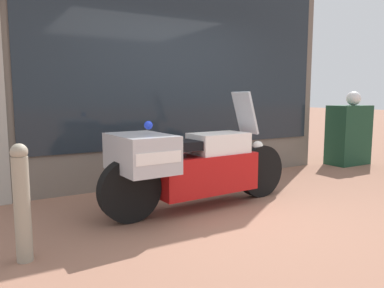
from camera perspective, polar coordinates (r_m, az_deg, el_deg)
name	(u,v)px	position (r m, az deg, el deg)	size (l,w,h in m)	color
ground_plane	(247,215)	(4.17, 8.35, -10.71)	(60.00, 60.00, 0.00)	#8E604C
shop_building	(143,43)	(5.57, -7.51, 14.99)	(5.75, 0.55, 4.05)	#6B6056
window_display	(180,147)	(5.88, -1.79, -0.50)	(4.59, 0.30, 2.04)	slate
paramedic_motorcycle	(188,164)	(4.18, -0.56, -3.03)	(2.47, 0.81, 1.34)	black
utility_cabinet	(348,135)	(7.63, 22.74, 1.28)	(0.78, 0.46, 1.11)	#193D28
white_helmet	(354,98)	(7.59, 23.41, 6.40)	(0.26, 0.26, 0.26)	white
street_bollard	(22,201)	(3.19, -24.49, -7.97)	(0.13, 0.13, 0.93)	gray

